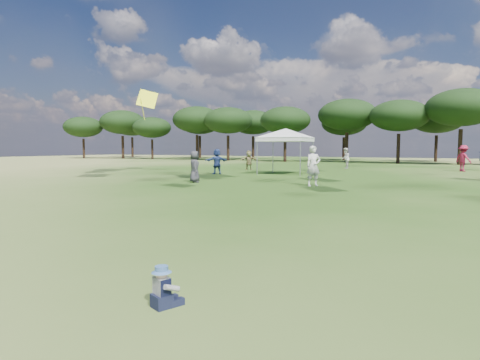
% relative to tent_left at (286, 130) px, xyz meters
% --- Properties ---
extents(tree_line, '(108.78, 17.63, 7.77)m').
position_rel_tent_left_xyz_m(tree_line, '(9.45, 24.44, 2.57)').
color(tree_line, black).
rests_on(tree_line, ground).
extents(tent_left, '(6.13, 6.13, 3.28)m').
position_rel_tent_left_xyz_m(tent_left, '(0.00, 0.00, 0.00)').
color(tent_left, gray).
rests_on(tent_left, ground).
extents(toddler, '(0.35, 0.38, 0.47)m').
position_rel_tent_left_xyz_m(toddler, '(6.88, -21.21, -2.65)').
color(toddler, black).
rests_on(toddler, ground).
extents(festival_crowd, '(28.09, 21.80, 1.92)m').
position_rel_tent_left_xyz_m(festival_crowd, '(8.93, 2.18, -1.99)').
color(festival_crowd, navy).
rests_on(festival_crowd, ground).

